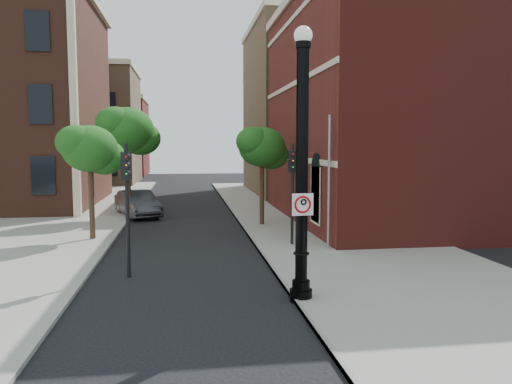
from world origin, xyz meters
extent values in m
plane|color=black|center=(0.00, 0.00, 0.00)|extent=(120.00, 120.00, 0.00)
cube|color=gray|center=(6.00, 10.00, 0.06)|extent=(8.00, 60.00, 0.12)
cube|color=gray|center=(-9.00, 18.00, 0.06)|extent=(10.00, 50.00, 0.12)
cube|color=gray|center=(2.05, 10.00, 0.07)|extent=(0.10, 60.00, 0.14)
cube|color=maroon|center=(16.00, 14.00, 6.00)|extent=(22.00, 16.00, 12.00)
cube|color=beige|center=(16.00, 14.00, 12.25)|extent=(22.30, 16.30, 0.50)
cube|color=black|center=(4.96, 9.00, 2.00)|extent=(0.08, 1.40, 2.40)
cube|color=beige|center=(4.97, 14.00, 3.50)|extent=(0.06, 16.00, 0.25)
cube|color=beige|center=(4.97, 14.00, 7.50)|extent=(0.06, 16.00, 0.25)
cube|color=beige|center=(4.97, 14.00, 11.00)|extent=(0.06, 16.00, 0.25)
cube|color=beige|center=(-7.00, 17.00, 7.00)|extent=(0.40, 0.40, 14.00)
cube|color=#876749|center=(-12.00, 44.00, 6.00)|extent=(12.00, 12.00, 12.00)
cube|color=maroon|center=(-12.00, 58.00, 5.00)|extent=(12.00, 12.00, 10.00)
cube|color=#876749|center=(16.00, 30.00, 7.00)|extent=(22.00, 14.00, 14.00)
cylinder|color=black|center=(2.23, 0.34, 0.17)|extent=(0.62, 0.62, 0.33)
cylinder|color=black|center=(2.23, 0.34, 0.44)|extent=(0.49, 0.49, 0.28)
cylinder|color=black|center=(2.23, 0.34, 3.56)|extent=(0.33, 0.33, 6.45)
torus|color=black|center=(2.23, 0.34, 1.33)|extent=(0.44, 0.44, 0.07)
cylinder|color=black|center=(2.23, 0.34, 6.87)|extent=(0.40, 0.40, 0.17)
sphere|color=silver|center=(2.23, 0.34, 7.12)|extent=(0.49, 0.49, 0.49)
cube|color=white|center=(2.21, 0.15, 2.70)|extent=(0.59, 0.08, 0.59)
cube|color=black|center=(2.21, 0.15, 2.97)|extent=(0.59, 0.06, 0.05)
cube|color=black|center=(2.21, 0.15, 2.43)|extent=(0.59, 0.06, 0.05)
cube|color=black|center=(1.94, 0.13, 2.70)|extent=(0.05, 0.01, 0.59)
cube|color=black|center=(2.48, 0.18, 2.70)|extent=(0.05, 0.01, 0.59)
torus|color=red|center=(2.21, 0.15, 2.70)|extent=(0.48, 0.10, 0.47)
cube|color=red|center=(2.21, 0.15, 2.70)|extent=(0.33, 0.04, 0.34)
cube|color=black|center=(2.16, 0.15, 2.70)|extent=(0.05, 0.01, 0.28)
torus|color=black|center=(2.24, 0.15, 2.76)|extent=(0.19, 0.07, 0.18)
cylinder|color=black|center=(2.21, 0.15, 2.96)|extent=(0.03, 0.02, 0.03)
imported|color=#303035|center=(-3.64, 17.32, 0.78)|extent=(3.25, 4.98, 1.55)
cylinder|color=black|center=(-2.71, 3.57, 2.16)|extent=(0.13, 0.13, 4.31)
cube|color=black|center=(-2.71, 3.57, 3.59)|extent=(0.33, 0.31, 0.90)
sphere|color=#E50505|center=(-2.67, 3.43, 3.91)|extent=(0.16, 0.16, 0.16)
sphere|color=#FF8C00|center=(-2.67, 3.43, 3.64)|extent=(0.16, 0.16, 0.16)
sphere|color=#00E519|center=(-2.67, 3.43, 3.37)|extent=(0.16, 0.16, 0.16)
cylinder|color=black|center=(3.54, 7.50, 2.14)|extent=(0.13, 0.13, 4.29)
cube|color=black|center=(3.54, 7.50, 3.57)|extent=(0.33, 0.32, 0.89)
sphere|color=#E50505|center=(3.50, 7.36, 3.89)|extent=(0.16, 0.16, 0.16)
sphere|color=#FF8C00|center=(3.50, 7.36, 3.62)|extent=(0.16, 0.16, 0.16)
sphere|color=#00E519|center=(3.50, 7.36, 3.35)|extent=(0.16, 0.16, 0.16)
cylinder|color=#999999|center=(4.80, 6.45, 2.72)|extent=(0.11, 0.11, 5.44)
cylinder|color=#311F13|center=(-4.94, 9.93, 1.91)|extent=(0.24, 0.24, 3.82)
ellipsoid|color=#1E4C14|center=(-4.94, 9.93, 4.09)|extent=(2.40, 2.40, 2.04)
ellipsoid|color=#1E4C14|center=(-4.40, 10.36, 3.71)|extent=(1.85, 1.85, 1.58)
ellipsoid|color=#1E4C14|center=(-5.43, 9.60, 4.36)|extent=(1.74, 1.74, 1.48)
cylinder|color=#311F13|center=(-4.05, 16.50, 2.38)|extent=(0.24, 0.24, 4.76)
ellipsoid|color=#1E4C14|center=(-4.05, 16.50, 5.10)|extent=(2.99, 2.99, 2.54)
ellipsoid|color=#1E4C14|center=(-3.37, 17.05, 4.62)|extent=(2.31, 2.31, 1.96)
ellipsoid|color=#1E4C14|center=(-4.66, 16.09, 5.44)|extent=(2.17, 2.17, 1.85)
cylinder|color=#311F13|center=(3.09, 12.78, 1.93)|extent=(0.24, 0.24, 3.86)
ellipsoid|color=#1E4C14|center=(3.09, 12.78, 4.14)|extent=(2.43, 2.43, 2.06)
ellipsoid|color=#1E4C14|center=(3.64, 13.23, 3.75)|extent=(1.88, 1.88, 1.59)
ellipsoid|color=#1E4C14|center=(2.60, 12.45, 4.41)|extent=(1.77, 1.77, 1.50)
camera|label=1|loc=(-0.89, -12.67, 4.31)|focal=35.00mm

